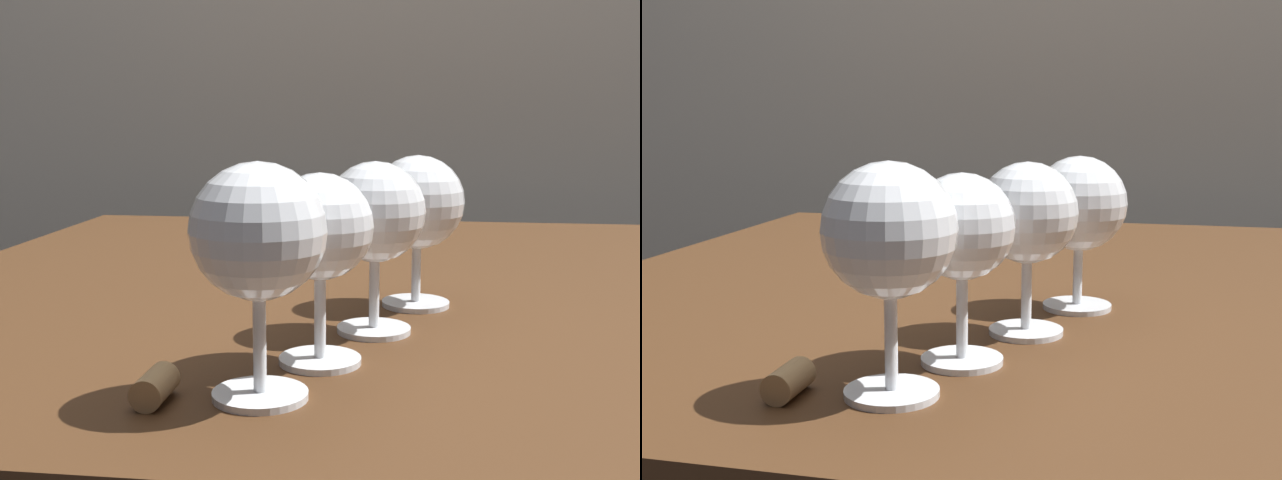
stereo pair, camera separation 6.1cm
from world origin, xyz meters
TOP-DOWN VIEW (x-y plane):
  - dining_table at (0.00, 0.00)m, footprint 1.12×0.99m
  - wine_glass_white at (-0.10, -0.37)m, footprint 0.09×0.09m
  - wine_glass_rose at (-0.07, -0.29)m, footprint 0.08×0.08m
  - wine_glass_merlot at (-0.03, -0.20)m, footprint 0.09×0.09m
  - wine_glass_amber at (-0.00, -0.10)m, footprint 0.09×0.09m
  - cork at (-0.17, -0.39)m, footprint 0.02×0.04m

SIDE VIEW (x-z plane):
  - dining_table at x=0.00m, z-range 0.26..0.97m
  - cork at x=-0.17m, z-range 0.70..0.72m
  - wine_glass_amber at x=0.00m, z-range 0.73..0.87m
  - wine_glass_merlot at x=-0.03m, z-range 0.73..0.88m
  - wine_glass_rose at x=-0.07m, z-range 0.73..0.88m
  - wine_glass_white at x=-0.10m, z-range 0.73..0.89m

